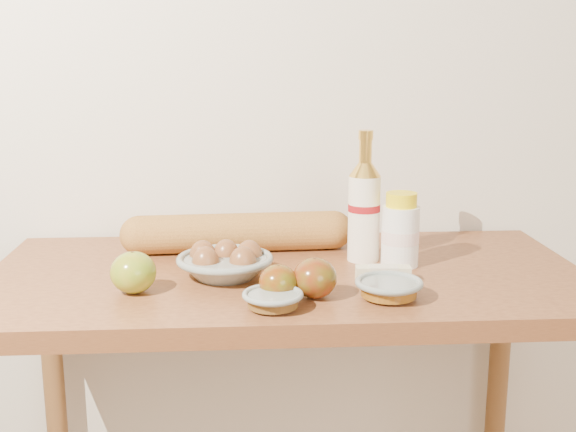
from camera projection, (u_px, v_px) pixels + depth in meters
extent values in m
cube|color=silver|center=(278.00, 66.00, 1.69)|extent=(3.50, 0.02, 2.60)
cube|color=brown|center=(287.00, 280.00, 1.46)|extent=(1.20, 0.60, 0.04)
cylinder|color=brown|center=(57.00, 428.00, 1.77)|extent=(0.05, 0.05, 0.86)
cylinder|color=brown|center=(496.00, 414.00, 1.84)|extent=(0.05, 0.05, 0.86)
cylinder|color=white|center=(364.00, 219.00, 1.51)|extent=(0.07, 0.07, 0.18)
cylinder|color=maroon|center=(364.00, 208.00, 1.51)|extent=(0.07, 0.07, 0.02)
cone|color=#EDB745|center=(365.00, 169.00, 1.49)|extent=(0.07, 0.07, 0.03)
cylinder|color=#EDB745|center=(365.00, 151.00, 1.48)|extent=(0.03, 0.03, 0.05)
cylinder|color=#EDB745|center=(366.00, 135.00, 1.47)|extent=(0.03, 0.03, 0.02)
cylinder|color=white|center=(400.00, 236.00, 1.48)|extent=(0.08, 0.08, 0.12)
cylinder|color=#F6D5CE|center=(400.00, 236.00, 1.48)|extent=(0.08, 0.08, 0.03)
cylinder|color=yellow|center=(402.00, 200.00, 1.46)|extent=(0.06, 0.06, 0.03)
torus|color=gray|center=(225.00, 259.00, 1.41)|extent=(0.20, 0.20, 0.01)
ellipsoid|color=brown|center=(206.00, 263.00, 1.39)|extent=(0.06, 0.06, 0.07)
ellipsoid|color=brown|center=(243.00, 263.00, 1.39)|extent=(0.06, 0.06, 0.07)
ellipsoid|color=brown|center=(226.00, 255.00, 1.44)|extent=(0.06, 0.06, 0.07)
ellipsoid|color=brown|center=(203.00, 257.00, 1.43)|extent=(0.06, 0.06, 0.07)
ellipsoid|color=brown|center=(249.00, 256.00, 1.44)|extent=(0.06, 0.06, 0.07)
cylinder|color=#BD8139|center=(238.00, 232.00, 1.59)|extent=(0.43, 0.11, 0.09)
sphere|color=#BD8139|center=(139.00, 235.00, 1.57)|extent=(0.09, 0.09, 0.09)
sphere|color=#BD8139|center=(333.00, 230.00, 1.61)|extent=(0.09, 0.09, 0.09)
ellipsoid|color=#A48F20|center=(133.00, 272.00, 1.32)|extent=(0.10, 0.10, 0.08)
cylinder|color=#52331B|center=(132.00, 255.00, 1.31)|extent=(0.01, 0.01, 0.01)
ellipsoid|color=maroon|center=(278.00, 282.00, 1.28)|extent=(0.08, 0.08, 0.06)
cylinder|color=#4A3118|center=(278.00, 268.00, 1.27)|extent=(0.01, 0.01, 0.01)
ellipsoid|color=maroon|center=(315.00, 278.00, 1.29)|extent=(0.10, 0.10, 0.07)
cylinder|color=#472C17|center=(315.00, 261.00, 1.28)|extent=(0.01, 0.01, 0.01)
torus|color=gray|center=(273.00, 295.00, 1.24)|extent=(0.11, 0.11, 0.01)
cylinder|color=brown|center=(273.00, 301.00, 1.24)|extent=(0.09, 0.09, 0.02)
torus|color=gray|center=(389.00, 283.00, 1.29)|extent=(0.15, 0.15, 0.01)
cylinder|color=brown|center=(389.00, 289.00, 1.29)|extent=(0.12, 0.12, 0.02)
cube|color=beige|center=(383.00, 274.00, 1.39)|extent=(0.11, 0.04, 0.03)
cube|color=beige|center=(383.00, 274.00, 1.39)|extent=(0.06, 0.03, 0.03)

